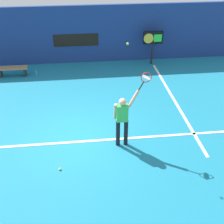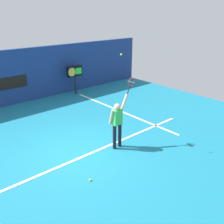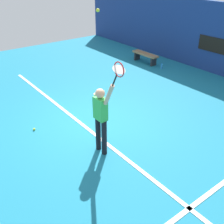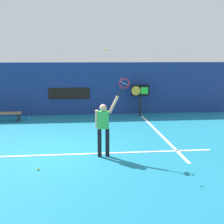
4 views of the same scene
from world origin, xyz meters
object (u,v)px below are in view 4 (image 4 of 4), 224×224
tennis_ball (106,50)px  scoreboard_clock (140,92)px  tennis_racket (124,84)px  water_bottle (29,118)px  court_bench (7,115)px  tennis_player (103,126)px  spare_ball (38,169)px

tennis_ball → scoreboard_clock: 7.12m
tennis_racket → water_bottle: size_ratio=2.57×
tennis_racket → court_bench: tennis_racket is taller
tennis_player → tennis_ball: tennis_ball is taller
tennis_player → spare_ball: tennis_player is taller
tennis_player → scoreboard_clock: bearing=69.1°
court_bench → tennis_player: bearing=-52.2°
court_bench → water_bottle: court_bench is taller
tennis_ball → court_bench: (-4.41, 5.66, -3.00)m
water_bottle → spare_ball: 6.68m
spare_ball → tennis_ball: bearing=23.8°
tennis_ball → scoreboard_clock: tennis_ball is taller
court_bench → spare_ball: size_ratio=20.59×
tennis_racket → tennis_ball: 1.18m
water_bottle → tennis_racket: bearing=-55.1°
tennis_ball → scoreboard_clock: bearing=69.9°
tennis_player → tennis_racket: bearing=-0.4°
tennis_player → water_bottle: 6.53m
tennis_ball → court_bench: 7.78m
tennis_racket → water_bottle: 7.16m
scoreboard_clock → spare_ball: 8.57m
tennis_racket → water_bottle: bearing=124.9°
water_bottle → spare_ball: water_bottle is taller
court_bench → scoreboard_clock: bearing=6.2°
tennis_player → tennis_racket: size_ratio=3.16×
scoreboard_clock → water_bottle: 5.85m
tennis_player → tennis_racket: tennis_racket is taller
tennis_racket → water_bottle: tennis_racket is taller
scoreboard_clock → court_bench: bearing=-173.8°
tennis_ball → water_bottle: (-3.35, 5.66, -3.22)m
scoreboard_clock → water_bottle: bearing=-172.6°
tennis_racket → tennis_ball: (-0.55, -0.07, 1.05)m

